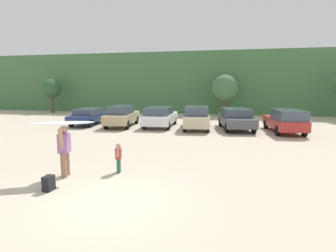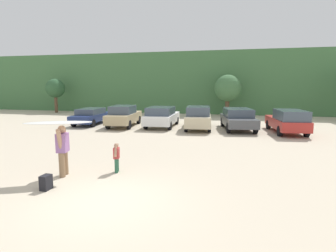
{
  "view_description": "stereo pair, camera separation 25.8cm",
  "coord_description": "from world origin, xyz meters",
  "px_view_note": "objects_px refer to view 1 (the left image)",
  "views": [
    {
      "loc": [
        3.05,
        -6.61,
        3.1
      ],
      "look_at": [
        0.13,
        6.78,
        1.11
      ],
      "focal_mm": 29.65,
      "sensor_mm": 36.0,
      "label": 1
    },
    {
      "loc": [
        3.3,
        -6.55,
        3.1
      ],
      "look_at": [
        0.13,
        6.78,
        1.11
      ],
      "focal_mm": 29.65,
      "sensor_mm": 36.0,
      "label": 2
    }
  ],
  "objects_px": {
    "parked_car_navy": "(89,116)",
    "parked_car_tan": "(122,116)",
    "person_child": "(118,156)",
    "surfboard_white": "(60,123)",
    "parked_car_dark_gray": "(236,118)",
    "person_adult": "(64,148)",
    "backpack_dropped": "(49,183)",
    "parked_car_champagne": "(197,117)",
    "parked_car_white": "(160,116)",
    "parked_car_red": "(285,121)"
  },
  "relations": [
    {
      "from": "parked_car_navy",
      "to": "parked_car_tan",
      "type": "bearing_deg",
      "value": -102.56
    },
    {
      "from": "person_child",
      "to": "surfboard_white",
      "type": "distance_m",
      "value": 2.29
    },
    {
      "from": "parked_car_dark_gray",
      "to": "surfboard_white",
      "type": "distance_m",
      "value": 13.55
    },
    {
      "from": "person_child",
      "to": "person_adult",
      "type": "bearing_deg",
      "value": 12.43
    },
    {
      "from": "backpack_dropped",
      "to": "parked_car_dark_gray",
      "type": "bearing_deg",
      "value": 66.67
    },
    {
      "from": "parked_car_tan",
      "to": "person_child",
      "type": "height_order",
      "value": "parked_car_tan"
    },
    {
      "from": "parked_car_tan",
      "to": "parked_car_dark_gray",
      "type": "bearing_deg",
      "value": -93.4
    },
    {
      "from": "parked_car_tan",
      "to": "parked_car_champagne",
      "type": "xyz_separation_m",
      "value": [
        5.73,
        0.01,
        0.01
      ]
    },
    {
      "from": "parked_car_white",
      "to": "backpack_dropped",
      "type": "distance_m",
      "value": 13.29
    },
    {
      "from": "backpack_dropped",
      "to": "person_adult",
      "type": "bearing_deg",
      "value": 101.42
    },
    {
      "from": "parked_car_champagne",
      "to": "person_adult",
      "type": "height_order",
      "value": "person_adult"
    },
    {
      "from": "parked_car_dark_gray",
      "to": "parked_car_red",
      "type": "height_order",
      "value": "parked_car_red"
    },
    {
      "from": "parked_car_dark_gray",
      "to": "person_child",
      "type": "xyz_separation_m",
      "value": [
        -4.36,
        -11.18,
        -0.21
      ]
    },
    {
      "from": "parked_car_tan",
      "to": "surfboard_white",
      "type": "xyz_separation_m",
      "value": [
        2.5,
        -11.71,
        1.05
      ]
    },
    {
      "from": "parked_car_navy",
      "to": "parked_car_champagne",
      "type": "relative_size",
      "value": 0.97
    },
    {
      "from": "parked_car_tan",
      "to": "person_adult",
      "type": "xyz_separation_m",
      "value": [
        2.53,
        -11.59,
        0.17
      ]
    },
    {
      "from": "parked_car_champagne",
      "to": "parked_car_tan",
      "type": "bearing_deg",
      "value": 84.2
    },
    {
      "from": "parked_car_champagne",
      "to": "backpack_dropped",
      "type": "distance_m",
      "value": 13.24
    },
    {
      "from": "person_adult",
      "to": "parked_car_navy",
      "type": "bearing_deg",
      "value": -78.86
    },
    {
      "from": "parked_car_navy",
      "to": "parked_car_tan",
      "type": "xyz_separation_m",
      "value": [
        3.0,
        -0.47,
        0.13
      ]
    },
    {
      "from": "parked_car_red",
      "to": "person_child",
      "type": "bearing_deg",
      "value": 137.41
    },
    {
      "from": "parked_car_champagne",
      "to": "parked_car_red",
      "type": "distance_m",
      "value": 5.96
    },
    {
      "from": "parked_car_tan",
      "to": "parked_car_red",
      "type": "height_order",
      "value": "parked_car_tan"
    },
    {
      "from": "parked_car_navy",
      "to": "parked_car_dark_gray",
      "type": "xyz_separation_m",
      "value": [
        11.51,
        -0.09,
        0.12
      ]
    },
    {
      "from": "parked_car_navy",
      "to": "backpack_dropped",
      "type": "xyz_separation_m",
      "value": [
        5.79,
        -13.36,
        -0.47
      ]
    },
    {
      "from": "parked_car_dark_gray",
      "to": "person_adult",
      "type": "bearing_deg",
      "value": 143.73
    },
    {
      "from": "parked_car_white",
      "to": "parked_car_dark_gray",
      "type": "bearing_deg",
      "value": -92.06
    },
    {
      "from": "parked_car_white",
      "to": "backpack_dropped",
      "type": "bearing_deg",
      "value": 177.47
    },
    {
      "from": "parked_car_dark_gray",
      "to": "surfboard_white",
      "type": "relative_size",
      "value": 2.12
    },
    {
      "from": "parked_car_tan",
      "to": "person_adult",
      "type": "distance_m",
      "value": 11.86
    },
    {
      "from": "parked_car_champagne",
      "to": "surfboard_white",
      "type": "relative_size",
      "value": 2.13
    },
    {
      "from": "parked_car_dark_gray",
      "to": "surfboard_white",
      "type": "xyz_separation_m",
      "value": [
        -6.02,
        -12.09,
        1.06
      ]
    },
    {
      "from": "parked_car_white",
      "to": "parked_car_dark_gray",
      "type": "xyz_separation_m",
      "value": [
        5.6,
        -0.01,
        0.01
      ]
    },
    {
      "from": "person_adult",
      "to": "surfboard_white",
      "type": "height_order",
      "value": "surfboard_white"
    },
    {
      "from": "parked_car_white",
      "to": "person_child",
      "type": "xyz_separation_m",
      "value": [
        1.24,
        -11.18,
        -0.2
      ]
    },
    {
      "from": "parked_car_champagne",
      "to": "parked_car_white",
      "type": "bearing_deg",
      "value": 76.47
    },
    {
      "from": "parked_car_tan",
      "to": "parked_car_red",
      "type": "xyz_separation_m",
      "value": [
        11.67,
        -0.47,
        -0.0
      ]
    },
    {
      "from": "person_adult",
      "to": "backpack_dropped",
      "type": "relative_size",
      "value": 3.92
    },
    {
      "from": "parked_car_white",
      "to": "parked_car_tan",
      "type": "bearing_deg",
      "value": 95.6
    },
    {
      "from": "person_child",
      "to": "parked_car_champagne",
      "type": "bearing_deg",
      "value": -111.77
    },
    {
      "from": "parked_car_red",
      "to": "parked_car_navy",
      "type": "bearing_deg",
      "value": 79.77
    },
    {
      "from": "parked_car_white",
      "to": "person_child",
      "type": "distance_m",
      "value": 11.25
    },
    {
      "from": "parked_car_champagne",
      "to": "surfboard_white",
      "type": "height_order",
      "value": "surfboard_white"
    },
    {
      "from": "parked_car_red",
      "to": "person_adult",
      "type": "xyz_separation_m",
      "value": [
        -9.14,
        -11.12,
        0.17
      ]
    },
    {
      "from": "parked_car_white",
      "to": "surfboard_white",
      "type": "height_order",
      "value": "surfboard_white"
    },
    {
      "from": "parked_car_tan",
      "to": "parked_car_red",
      "type": "bearing_deg",
      "value": -98.26
    },
    {
      "from": "parked_car_tan",
      "to": "backpack_dropped",
      "type": "distance_m",
      "value": 13.2
    },
    {
      "from": "parked_car_tan",
      "to": "person_adult",
      "type": "height_order",
      "value": "person_adult"
    },
    {
      "from": "parked_car_white",
      "to": "parked_car_red",
      "type": "height_order",
      "value": "parked_car_red"
    },
    {
      "from": "parked_car_navy",
      "to": "person_child",
      "type": "height_order",
      "value": "parked_car_navy"
    }
  ]
}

